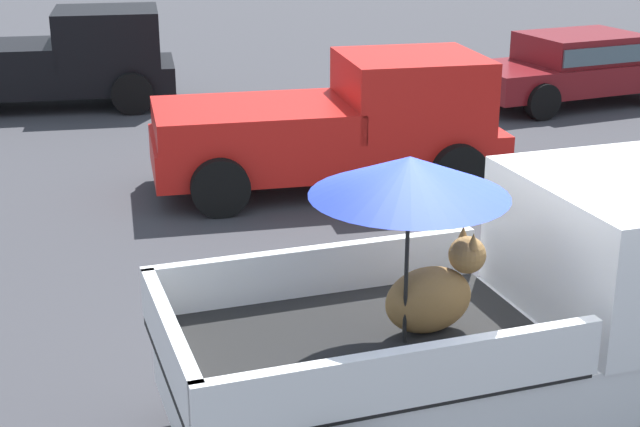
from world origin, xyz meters
TOP-DOWN VIEW (x-y plane):
  - ground_plane at (0.00, 0.00)m, footprint 80.00×80.00m
  - pickup_truck_main at (0.44, 0.00)m, footprint 5.08×2.31m
  - pickup_truck_red at (-2.60, 12.50)m, footprint 4.99×2.64m
  - pickup_truck_far at (0.90, 6.18)m, footprint 4.96×2.54m
  - parked_sedan_near at (6.87, 9.69)m, footprint 4.45×2.30m

SIDE VIEW (x-z plane):
  - ground_plane at x=0.00m, z-range 0.00..0.00m
  - parked_sedan_near at x=6.87m, z-range 0.08..1.41m
  - pickup_truck_red at x=-2.60m, z-range -0.03..1.77m
  - pickup_truck_far at x=0.90m, z-range -0.03..1.77m
  - pickup_truck_main at x=0.44m, z-range -0.16..2.13m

